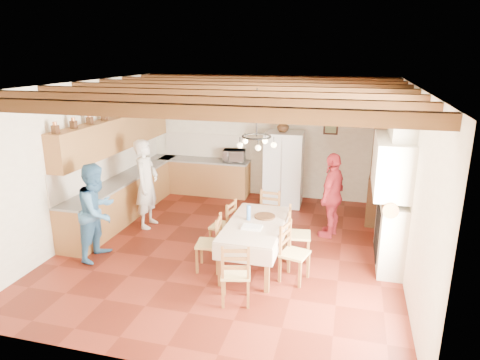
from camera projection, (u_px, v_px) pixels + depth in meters
name	position (u px, v px, depth m)	size (l,w,h in m)	color
floor	(231.00, 248.00, 8.03)	(6.00, 6.50, 0.02)	#4F170D
ceiling	(230.00, 84.00, 7.16)	(6.00, 6.50, 0.02)	white
wall_back	(267.00, 137.00, 10.61)	(6.00, 0.02, 3.00)	beige
wall_front	(146.00, 249.00, 4.58)	(6.00, 0.02, 3.00)	beige
wall_left	(82.00, 160.00, 8.33)	(0.02, 6.50, 3.00)	beige
wall_right	(410.00, 184.00, 6.86)	(0.02, 6.50, 3.00)	beige
ceiling_beams	(230.00, 90.00, 7.19)	(6.00, 6.30, 0.16)	#3D250F
lower_cabinets_left	(128.00, 197.00, 9.54)	(0.60, 4.30, 0.86)	brown
lower_cabinets_back	(204.00, 177.00, 11.01)	(2.30, 0.60, 0.86)	brown
countertop_left	(126.00, 177.00, 9.41)	(0.62, 4.30, 0.04)	slate
countertop_back	(204.00, 160.00, 10.88)	(2.34, 0.62, 0.04)	slate
backsplash_left	(113.00, 162.00, 9.39)	(0.03, 4.30, 0.60)	white
backsplash_back	(207.00, 146.00, 11.06)	(2.30, 0.03, 0.60)	white
upper_cabinets	(117.00, 133.00, 9.16)	(0.35, 4.20, 0.70)	brown
fireplace	(390.00, 185.00, 7.14)	(0.56, 1.60, 2.80)	beige
wall_picture	(331.00, 126.00, 10.10)	(0.34, 0.03, 0.42)	black
refrigerator	(284.00, 169.00, 10.09)	(0.88, 0.72, 1.76)	white
hutch	(383.00, 167.00, 9.11)	(0.54, 1.29, 2.35)	#351810
dining_table	(255.00, 227.00, 7.18)	(0.92, 1.80, 0.78)	beige
chandelier	(256.00, 137.00, 6.73)	(0.47, 0.47, 0.03)	black
chair_left_near	(209.00, 243.00, 7.12)	(0.42, 0.40, 0.96)	brown
chair_left_far	(223.00, 225.00, 7.84)	(0.42, 0.40, 0.96)	brown
chair_right_near	(295.00, 253.00, 6.77)	(0.42, 0.40, 0.96)	brown
chair_right_far	(299.00, 234.00, 7.46)	(0.42, 0.40, 0.96)	brown
chair_end_near	(236.00, 272.00, 6.16)	(0.42, 0.40, 0.96)	brown
chair_end_far	(267.00, 216.00, 8.26)	(0.42, 0.40, 0.96)	brown
person_man	(147.00, 184.00, 8.79)	(0.67, 0.44, 1.85)	beige
person_woman_blue	(98.00, 211.00, 7.44)	(0.84, 0.65, 1.73)	teal
person_woman_red	(332.00, 195.00, 8.33)	(0.99, 0.41, 1.69)	#AF2830
microwave	(234.00, 156.00, 10.64)	(0.54, 0.36, 0.30)	silver
fridge_vase	(283.00, 126.00, 9.81)	(0.27, 0.27, 0.28)	#351810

